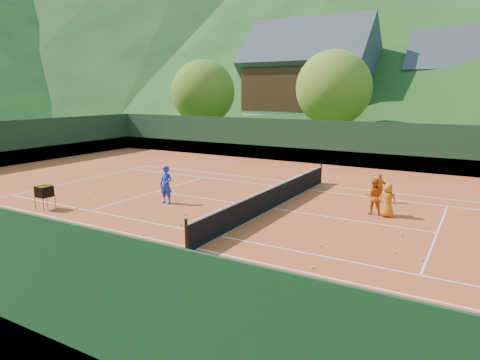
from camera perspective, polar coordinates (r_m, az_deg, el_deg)
The scene contains 35 objects.
ground at distance 18.19m, azimuth 4.34°, elevation -3.87°, with size 400.00×400.00×0.00m, color #2C531A.
clay_court at distance 18.19m, azimuth 4.34°, elevation -3.84°, with size 40.00×24.00×0.02m, color #C2471F.
coach at distance 19.03m, azimuth -9.83°, elevation -0.64°, with size 0.61×0.40×1.69m, color #1C34B6.
student_a at distance 17.98m, azimuth 17.39°, elevation -2.08°, with size 0.72×0.56×1.47m, color #D65C13.
student_b at distance 20.04m, azimuth 18.11°, elevation -1.04°, with size 0.75×0.31×1.28m, color orange.
student_c at distance 17.75m, azimuth 19.09°, elevation -2.57°, with size 0.66×0.43×1.35m, color orange.
tennis_ball_0 at distance 15.14m, azimuth -12.90°, elevation -7.14°, with size 0.07×0.07×0.07m, color #C5E325.
tennis_ball_1 at distance 14.86m, azimuth -1.90°, elevation -7.20°, with size 0.07×0.07×0.07m, color #C5E325.
tennis_ball_2 at distance 13.81m, azimuth 23.12°, elevation -9.66°, with size 0.07×0.07×0.07m, color #C5E325.
tennis_ball_3 at distance 17.22m, azimuth -7.42°, elevation -4.65°, with size 0.07×0.07×0.07m, color #C5E325.
tennis_ball_4 at distance 19.40m, azimuth -20.96°, elevation -3.47°, with size 0.07×0.07×0.07m, color #C5E325.
tennis_ball_5 at distance 10.06m, azimuth 14.54°, elevation -17.22°, with size 0.07×0.07×0.07m, color #C5E325.
tennis_ball_6 at distance 14.05m, azimuth 19.90°, elevation -9.05°, with size 0.07×0.07×0.07m, color #C5E325.
tennis_ball_7 at distance 15.73m, azimuth 11.54°, elevation -6.36°, with size 0.07×0.07×0.07m, color #C5E325.
tennis_ball_8 at distance 16.36m, azimuth -24.88°, elevation -6.54°, with size 0.07×0.07×0.07m, color #C5E325.
tennis_ball_9 at distance 12.75m, azimuth -22.77°, elevation -11.41°, with size 0.07×0.07×0.07m, color #C5E325.
tennis_ball_10 at distance 10.79m, azimuth -15.39°, elevation -15.18°, with size 0.07×0.07×0.07m, color #C5E325.
tennis_ball_11 at distance 16.08m, azimuth -7.91°, elevation -5.84°, with size 0.07×0.07×0.07m, color #C5E325.
tennis_ball_12 at distance 15.82m, azimuth 20.75°, elevation -6.80°, with size 0.07×0.07×0.07m, color #C5E325.
tennis_ball_13 at distance 11.51m, azimuth -7.44°, elevation -13.09°, with size 0.07×0.07×0.07m, color #C5E325.
tennis_ball_14 at distance 12.49m, azimuth -9.89°, elevation -11.12°, with size 0.07×0.07×0.07m, color #C5E325.
tennis_ball_15 at distance 12.34m, azimuth 9.67°, elevation -11.40°, with size 0.07×0.07×0.07m, color #C5E325.
tennis_ball_16 at distance 22.14m, azimuth -18.94°, elevation -1.53°, with size 0.07×0.07×0.07m, color #C5E325.
tennis_ball_17 at distance 20.82m, azimuth -15.07°, elevation -2.11°, with size 0.07×0.07×0.07m, color #C5E325.
tennis_ball_18 at distance 14.30m, azimuth -13.58°, elevation -8.30°, with size 0.07×0.07×0.07m, color #C5E325.
tennis_ball_19 at distance 14.01m, azimuth 10.69°, elevation -8.59°, with size 0.07×0.07×0.07m, color #C5E325.
tennis_ball_21 at distance 15.58m, azimuth -20.12°, elevation -7.04°, with size 0.07×0.07×0.07m, color #C5E325.
court_lines at distance 18.19m, azimuth 4.34°, elevation -3.80°, with size 23.83×11.03×0.00m.
tennis_net at distance 18.06m, azimuth 4.36°, elevation -2.28°, with size 0.10×12.07×1.10m.
perimeter_fence at distance 17.90m, azimuth 4.40°, elevation 0.05°, with size 40.40×24.24×3.00m.
ball_hopper at distance 19.62m, azimuth -24.64°, elevation -1.46°, with size 0.57×0.57×1.00m.
chalet_left at distance 49.08m, azimuth 9.28°, elevation 12.39°, with size 13.80×9.93×12.92m.
chalet_mid at distance 49.85m, azimuth 28.74°, elevation 10.37°, with size 12.65×8.82×11.45m.
tree_a at distance 41.22m, azimuth -4.93°, elevation 11.60°, with size 6.00×6.00×7.88m.
tree_b at distance 37.65m, azimuth 12.41°, elevation 11.87°, with size 6.40×6.40×8.40m.
Camera 1 is at (7.56, -15.83, 4.84)m, focal length 32.00 mm.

